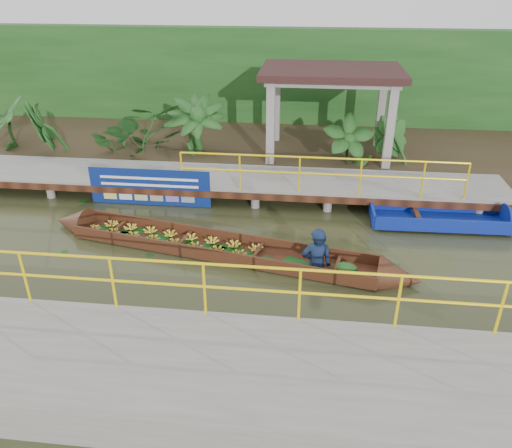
# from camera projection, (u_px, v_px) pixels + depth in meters

# --- Properties ---
(ground) EXTENTS (80.00, 80.00, 0.00)m
(ground) POSITION_uv_depth(u_px,v_px,m) (200.00, 254.00, 11.70)
(ground) COLOR #2D3118
(ground) RESTS_ON ground
(land_strip) EXTENTS (30.00, 8.00, 0.45)m
(land_strip) POSITION_uv_depth(u_px,v_px,m) (243.00, 145.00, 18.23)
(land_strip) COLOR #302618
(land_strip) RESTS_ON ground
(far_dock) EXTENTS (16.00, 2.06, 1.66)m
(far_dock) POSITION_uv_depth(u_px,v_px,m) (225.00, 180.00, 14.51)
(far_dock) COLOR slate
(far_dock) RESTS_ON ground
(near_dock) EXTENTS (18.00, 2.40, 1.73)m
(near_dock) POSITION_uv_depth(u_px,v_px,m) (205.00, 377.00, 7.75)
(near_dock) COLOR slate
(near_dock) RESTS_ON ground
(pavilion) EXTENTS (4.40, 3.00, 3.00)m
(pavilion) POSITION_uv_depth(u_px,v_px,m) (331.00, 81.00, 15.68)
(pavilion) COLOR slate
(pavilion) RESTS_ON ground
(foliage_backdrop) EXTENTS (30.00, 0.80, 4.00)m
(foliage_backdrop) POSITION_uv_depth(u_px,v_px,m) (251.00, 81.00, 19.63)
(foliage_backdrop) COLOR #154014
(foliage_backdrop) RESTS_ON ground
(vendor_boat) EXTENTS (9.11, 2.76, 2.27)m
(vendor_boat) POSITION_uv_depth(u_px,v_px,m) (237.00, 244.00, 11.48)
(vendor_boat) COLOR #371C0F
(vendor_boat) RESTS_ON ground
(moored_blue_boat) EXTENTS (4.04, 1.16, 0.96)m
(moored_blue_boat) POSITION_uv_depth(u_px,v_px,m) (477.00, 221.00, 12.83)
(moored_blue_boat) COLOR navy
(moored_blue_boat) RESTS_ON ground
(blue_banner) EXTENTS (3.41, 0.04, 1.07)m
(blue_banner) POSITION_uv_depth(u_px,v_px,m) (150.00, 187.00, 13.83)
(blue_banner) COLOR navy
(blue_banner) RESTS_ON ground
(tropical_plants) EXTENTS (14.17, 1.17, 1.47)m
(tropical_plants) POSITION_uv_depth(u_px,v_px,m) (184.00, 135.00, 16.01)
(tropical_plants) COLOR #154014
(tropical_plants) RESTS_ON ground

